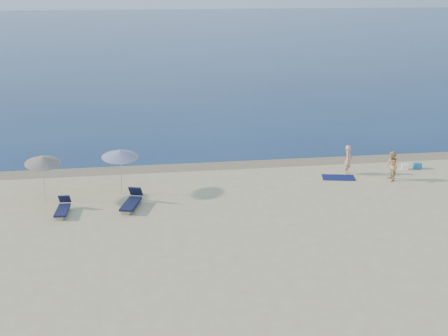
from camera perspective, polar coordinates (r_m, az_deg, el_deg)
The scene contains 11 objects.
sea at distance 110.48m, azimuth -4.92°, elevation 13.61°, with size 240.00×160.00×0.01m, color #0C274D.
wet_sand_strip at distance 31.53m, azimuth 3.95°, elevation 0.48°, with size 240.00×1.60×0.00m, color #847254.
person_left at distance 30.24m, azimuth 12.51°, elevation 0.82°, with size 0.57×0.38×1.57m, color #E19C7E.
person_right at distance 29.83m, azimuth 16.67°, elevation 0.19°, with size 0.75×0.59×1.55m, color tan.
beach_towel at distance 29.79m, azimuth 11.53°, elevation -0.96°, with size 1.65×0.92×0.03m, color #0D1345.
white_bag at distance 31.98m, azimuth 17.90°, elevation 0.12°, with size 0.34×0.29×0.29m, color white.
blue_cooler at distance 32.31m, azimuth 19.03°, elevation 0.20°, with size 0.44×0.31×0.31m, color #1D65A2.
umbrella_near at distance 27.00m, azimuth -10.52°, elevation 1.42°, with size 2.13×2.14×2.26m.
umbrella_far at distance 27.07m, azimuth -17.92°, elevation 0.75°, with size 2.17×2.19×2.25m.
lounger_left at distance 25.77m, azimuth -16.07°, elevation -3.95°, with size 0.59×1.58×0.69m.
lounger_right at distance 25.71m, azimuth -9.36°, elevation -3.38°, with size 1.07×1.90×0.80m.
Camera 1 is at (-6.36, -9.85, 9.90)m, focal length 45.00 mm.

